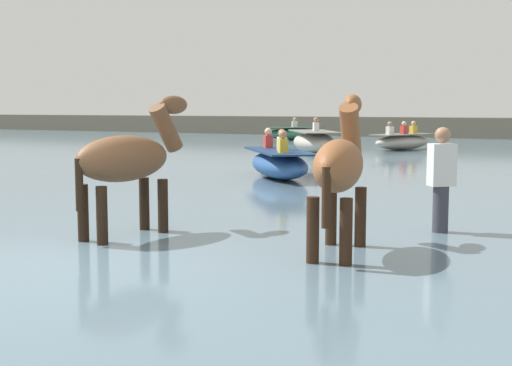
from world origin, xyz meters
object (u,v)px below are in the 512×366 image
horse_trailing_chestnut (340,169)px  boat_mid_channel (314,142)px  boat_far_offshore (402,141)px  boat_distant_east (295,134)px  boat_distant_west (279,163)px  horse_lead_bay (128,162)px  person_wading_mid (441,187)px

horse_trailing_chestnut → boat_mid_channel: horse_trailing_chestnut is taller
boat_far_offshore → boat_distant_east: 8.62m
boat_distant_west → horse_lead_bay: bearing=-79.4°
boat_mid_channel → boat_distant_east: bearing=117.9°
horse_lead_bay → boat_far_offshore: horse_lead_bay is taller
horse_lead_bay → boat_distant_east: 25.60m
horse_trailing_chestnut → boat_distant_east: horse_trailing_chestnut is taller
boat_distant_west → person_wading_mid: bearing=-47.9°
boat_mid_channel → person_wading_mid: bearing=-61.7°
boat_mid_channel → boat_distant_west: boat_mid_channel is taller
horse_trailing_chestnut → boat_distant_west: 8.15m
boat_distant_east → person_wading_mid: 25.11m
boat_distant_east → boat_distant_west: bearing=-67.3°
person_wading_mid → horse_lead_bay: bearing=-149.3°
horse_lead_bay → person_wading_mid: 3.97m
boat_mid_channel → boat_distant_west: (2.53, -8.31, -0.06)m
horse_lead_bay → boat_distant_west: size_ratio=0.64×
boat_distant_west → person_wading_mid: (4.77, -5.27, 0.26)m
boat_mid_channel → boat_far_offshore: (2.27, 3.26, -0.07)m
person_wading_mid → boat_far_offshore: bearing=106.6°
boat_distant_west → boat_far_offshore: bearing=91.3°
boat_distant_west → person_wading_mid: 7.11m
boat_mid_channel → person_wading_mid: (7.30, -13.58, 0.20)m
boat_mid_channel → boat_distant_east: boat_mid_channel is taller
boat_far_offshore → boat_mid_channel: bearing=-124.8°
boat_mid_channel → person_wading_mid: size_ratio=2.29×
horse_lead_bay → boat_distant_west: bearing=100.6°
boat_far_offshore → person_wading_mid: (5.03, -16.84, 0.27)m
boat_distant_east → boat_far_offshore: bearing=-38.0°
horse_trailing_chestnut → horse_lead_bay: bearing=-174.9°
boat_distant_east → boat_distant_west: 18.30m
boat_mid_channel → horse_trailing_chestnut: bearing=-66.8°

